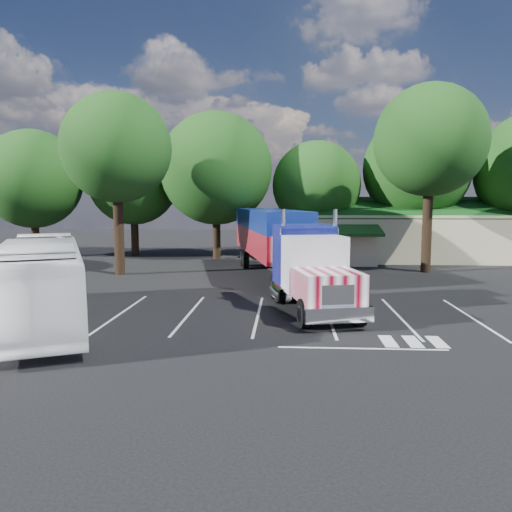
# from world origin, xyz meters

# --- Properties ---
(ground) EXTENTS (120.00, 120.00, 0.00)m
(ground) POSITION_xyz_m (0.00, 0.00, 0.00)
(ground) COLOR black
(ground) RESTS_ON ground
(event_hall) EXTENTS (24.20, 14.12, 5.55)m
(event_hall) POSITION_xyz_m (13.74, 17.81, 2.21)
(event_hall) COLOR #C5BB92
(event_hall) RESTS_ON ground
(tree_row_a) EXTENTS (9.00, 9.00, 11.68)m
(tree_row_a) POSITION_xyz_m (-22.00, 16.50, 7.16)
(tree_row_a) COLOR black
(tree_row_a) RESTS_ON ground
(tree_row_b) EXTENTS (8.40, 8.40, 11.35)m
(tree_row_b) POSITION_xyz_m (-13.00, 17.80, 7.13)
(tree_row_b) COLOR black
(tree_row_b) RESTS_ON ground
(tree_row_c) EXTENTS (10.00, 10.00, 13.05)m
(tree_row_c) POSITION_xyz_m (-5.00, 16.20, 8.04)
(tree_row_c) COLOR black
(tree_row_c) RESTS_ON ground
(tree_row_d) EXTENTS (8.00, 8.00, 10.60)m
(tree_row_d) POSITION_xyz_m (4.00, 17.50, 6.58)
(tree_row_d) COLOR black
(tree_row_d) RESTS_ON ground
(tree_row_e) EXTENTS (9.60, 9.60, 12.90)m
(tree_row_e) POSITION_xyz_m (13.00, 18.00, 8.09)
(tree_row_e) COLOR black
(tree_row_e) RESTS_ON ground
(tree_near_left) EXTENTS (7.60, 7.60, 12.65)m
(tree_near_left) POSITION_xyz_m (-10.50, 6.00, 8.81)
(tree_near_left) COLOR black
(tree_near_left) RESTS_ON ground
(tree_near_right) EXTENTS (8.00, 8.00, 13.50)m
(tree_near_right) POSITION_xyz_m (11.50, 8.50, 9.46)
(tree_near_right) COLOR black
(tree_near_right) RESTS_ON ground
(semi_truck) EXTENTS (7.61, 23.05, 4.81)m
(semi_truck) POSITION_xyz_m (0.74, 3.28, 2.72)
(semi_truck) COLOR black
(semi_truck) RESTS_ON ground
(woman) EXTENTS (0.57, 0.73, 1.79)m
(woman) POSITION_xyz_m (1.60, 0.00, 0.89)
(woman) COLOR black
(woman) RESTS_ON ground
(bicycle) EXTENTS (1.14, 1.95, 0.97)m
(bicycle) POSITION_xyz_m (1.80, 1.32, 0.49)
(bicycle) COLOR black
(bicycle) RESTS_ON ground
(tour_bus) EXTENTS (8.20, 13.11, 3.63)m
(tour_bus) POSITION_xyz_m (-9.12, -8.00, 1.81)
(tour_bus) COLOR white
(tour_bus) RESTS_ON ground
(silver_sedan) EXTENTS (4.84, 2.75, 1.51)m
(silver_sedan) POSITION_xyz_m (12.00, 14.00, 0.75)
(silver_sedan) COLOR #9D9FA5
(silver_sedan) RESTS_ON ground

